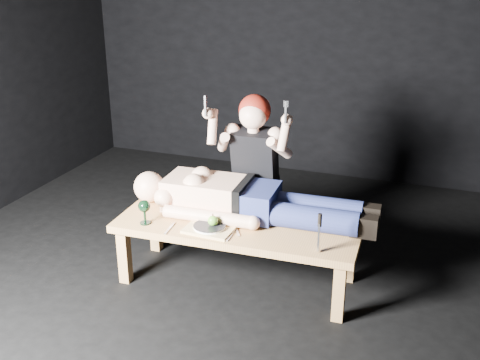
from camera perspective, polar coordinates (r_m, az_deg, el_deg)
The scene contains 13 objects.
ground at distance 4.01m, azimuth -0.51°, elevation -11.17°, with size 5.00×5.00×0.00m, color black.
back_wall at distance 5.82m, azimuth 8.45°, elevation 14.71°, with size 5.00×5.00×0.00m, color black.
table at distance 4.05m, azimuth -0.25°, elevation -7.17°, with size 1.66×0.62×0.45m, color #B48946.
lying_man at distance 4.00m, azimuth 1.19°, elevation -1.63°, with size 1.84×0.56×0.29m, color #DAAC8C, non-canonical shape.
kneeling_woman at distance 4.33m, azimuth 1.76°, elevation 0.89°, with size 0.68×0.77×1.29m, color black, non-canonical shape.
serving_tray at distance 3.85m, azimuth -3.03°, elevation -4.86°, with size 0.32×0.23×0.02m, color tan.
plate at distance 3.84m, azimuth -3.03°, elevation -4.62°, with size 0.21×0.21×0.02m, color white.
apple at distance 3.83m, azimuth -2.70°, elevation -4.04°, with size 0.07×0.07×0.07m, color #549A25.
goblet at distance 3.96m, azimuth -9.41°, elevation -3.14°, with size 0.08×0.08×0.17m, color black, non-canonical shape.
fork_flat at distance 3.90m, azimuth -6.96°, elevation -4.76°, with size 0.02×0.18×0.01m, color #B2B2B7.
knife_flat at distance 3.78m, azimuth -0.90°, elevation -5.48°, with size 0.02×0.18×0.01m, color #B2B2B7.
spoon_flat at distance 3.84m, azimuth -0.32°, elevation -5.00°, with size 0.02×0.18×0.01m, color #B2B2B7.
carving_knife at distance 3.56m, azimuth 7.83°, elevation -5.22°, with size 0.03×0.04×0.26m, color #B2B2B7, non-canonical shape.
Camera 1 is at (1.20, -3.16, 2.17)m, focal length 43.16 mm.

